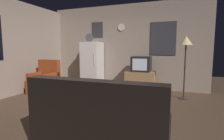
{
  "coord_description": "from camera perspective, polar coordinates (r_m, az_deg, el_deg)",
  "views": [
    {
      "loc": [
        1.67,
        -3.18,
        1.26
      ],
      "look_at": [
        0.14,
        0.9,
        0.75
      ],
      "focal_mm": 28.1,
      "sensor_mm": 36.0,
      "label": 1
    }
  ],
  "objects": [
    {
      "name": "remote_control",
      "position": [
        4.1,
        -6.57,
        -4.47
      ],
      "size": [
        0.15,
        0.1,
        0.02
      ],
      "primitive_type": "cube",
      "rotation": [
        0.0,
        0.0,
        -0.42
      ],
      "color": "black",
      "rests_on": "coffee_table"
    },
    {
      "name": "crt_tv",
      "position": [
        5.21,
        9.52,
        1.96
      ],
      "size": [
        0.54,
        0.51,
        0.44
      ],
      "color": "black",
      "rests_on": "tv_stand"
    },
    {
      "name": "wall_left_with_window",
      "position": [
        5.28,
        -32.73,
        6.09
      ],
      "size": [
        0.12,
        5.2,
        2.6
      ],
      "color": "gray",
      "rests_on": "ground_plane"
    },
    {
      "name": "mug_ceramic_white",
      "position": [
        4.06,
        -6.62,
        -4.1
      ],
      "size": [
        0.08,
        0.08,
        0.09
      ],
      "primitive_type": "cylinder",
      "color": "silver",
      "rests_on": "coffee_table"
    },
    {
      "name": "ground_plane",
      "position": [
        3.8,
        -6.92,
        -12.72
      ],
      "size": [
        12.0,
        12.0,
        0.0
      ],
      "primitive_type": "plane",
      "color": "#4C3828"
    },
    {
      "name": "wall_with_art",
      "position": [
        5.87,
        4.13,
        7.62
      ],
      "size": [
        5.2,
        0.12,
        2.7
      ],
      "color": "gray",
      "rests_on": "ground_plane"
    },
    {
      "name": "armchair",
      "position": [
        5.43,
        -20.98,
        -3.54
      ],
      "size": [
        0.68,
        0.68,
        0.96
      ],
      "color": "maroon",
      "rests_on": "ground_plane"
    },
    {
      "name": "wine_glass",
      "position": [
        4.0,
        -7.61,
        -3.84
      ],
      "size": [
        0.05,
        0.05,
        0.15
      ],
      "primitive_type": "cylinder",
      "color": "silver",
      "rests_on": "coffee_table"
    },
    {
      "name": "coffee_table",
      "position": [
        4.11,
        -7.14,
        -7.89
      ],
      "size": [
        0.72,
        0.72,
        0.46
      ],
      "color": "#9E754C",
      "rests_on": "ground_plane"
    },
    {
      "name": "tv_stand",
      "position": [
        5.28,
        9.21,
        -3.76
      ],
      "size": [
        0.84,
        0.53,
        0.62
      ],
      "color": "#9E754C",
      "rests_on": "ground_plane"
    },
    {
      "name": "fridge",
      "position": [
        5.89,
        -6.46,
        1.73
      ],
      "size": [
        0.6,
        0.62,
        1.77
      ],
      "color": "silver",
      "rests_on": "ground_plane"
    },
    {
      "name": "couch",
      "position": [
        2.36,
        -3.79,
        -17.04
      ],
      "size": [
        1.7,
        0.8,
        0.92
      ],
      "color": "black",
      "rests_on": "ground_plane"
    },
    {
      "name": "standing_lamp",
      "position": [
        4.75,
        22.92,
        7.34
      ],
      "size": [
        0.32,
        0.32,
        1.59
      ],
      "color": "#332D28",
      "rests_on": "ground_plane"
    }
  ]
}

